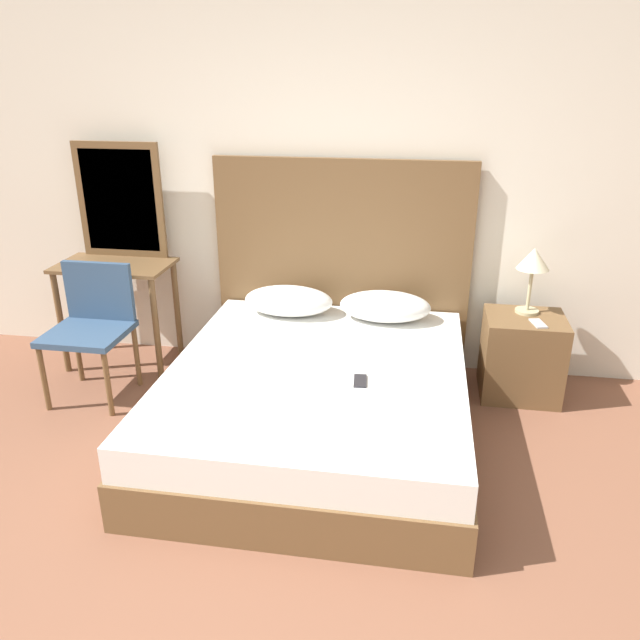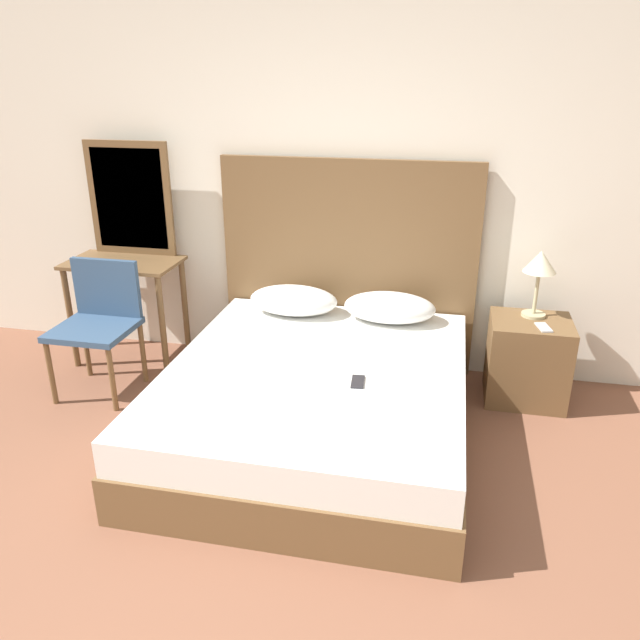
{
  "view_description": "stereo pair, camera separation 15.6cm",
  "coord_description": "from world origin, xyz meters",
  "px_view_note": "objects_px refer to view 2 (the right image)",
  "views": [
    {
      "loc": [
        0.63,
        -1.51,
        2.08
      ],
      "look_at": [
        0.08,
        1.8,
        0.72
      ],
      "focal_mm": 35.0,
      "sensor_mm": 36.0,
      "label": 1
    },
    {
      "loc": [
        0.79,
        -1.48,
        2.08
      ],
      "look_at": [
        0.08,
        1.8,
        0.72
      ],
      "focal_mm": 35.0,
      "sensor_mm": 36.0,
      "label": 2
    }
  ],
  "objects_px": {
    "vanity_desk": "(125,282)",
    "chair": "(99,317)",
    "phone_on_bed": "(358,382)",
    "nightstand": "(527,360)",
    "phone_on_nightstand": "(544,327)",
    "table_lamp": "(540,266)",
    "bed": "(316,402)"
  },
  "relations": [
    {
      "from": "vanity_desk",
      "to": "chair",
      "type": "height_order",
      "value": "chair"
    },
    {
      "from": "phone_on_bed",
      "to": "vanity_desk",
      "type": "distance_m",
      "value": 2.08
    },
    {
      "from": "chair",
      "to": "nightstand",
      "type": "bearing_deg",
      "value": 8.67
    },
    {
      "from": "phone_on_nightstand",
      "to": "chair",
      "type": "distance_m",
      "value": 2.9
    },
    {
      "from": "vanity_desk",
      "to": "phone_on_nightstand",
      "type": "bearing_deg",
      "value": -2.39
    },
    {
      "from": "nightstand",
      "to": "phone_on_nightstand",
      "type": "height_order",
      "value": "phone_on_nightstand"
    },
    {
      "from": "phone_on_bed",
      "to": "chair",
      "type": "bearing_deg",
      "value": 165.79
    },
    {
      "from": "phone_on_nightstand",
      "to": "phone_on_bed",
      "type": "bearing_deg",
      "value": -143.34
    },
    {
      "from": "phone_on_bed",
      "to": "table_lamp",
      "type": "xyz_separation_m",
      "value": [
        1.01,
        0.99,
        0.43
      ]
    },
    {
      "from": "vanity_desk",
      "to": "phone_on_bed",
      "type": "bearing_deg",
      "value": -25.89
    },
    {
      "from": "phone_on_bed",
      "to": "vanity_desk",
      "type": "bearing_deg",
      "value": 154.11
    },
    {
      "from": "nightstand",
      "to": "bed",
      "type": "bearing_deg",
      "value": -149.48
    },
    {
      "from": "chair",
      "to": "vanity_desk",
      "type": "bearing_deg",
      "value": 94.37
    },
    {
      "from": "phone_on_nightstand",
      "to": "vanity_desk",
      "type": "bearing_deg",
      "value": 177.61
    },
    {
      "from": "phone_on_nightstand",
      "to": "chair",
      "type": "bearing_deg",
      "value": -173.67
    },
    {
      "from": "nightstand",
      "to": "chair",
      "type": "xyz_separation_m",
      "value": [
        -2.83,
        -0.43,
        0.24
      ]
    },
    {
      "from": "nightstand",
      "to": "table_lamp",
      "type": "bearing_deg",
      "value": 82.51
    },
    {
      "from": "phone_on_nightstand",
      "to": "table_lamp",
      "type": "bearing_deg",
      "value": 102.21
    },
    {
      "from": "nightstand",
      "to": "vanity_desk",
      "type": "relative_size",
      "value": 0.7
    },
    {
      "from": "vanity_desk",
      "to": "chair",
      "type": "relative_size",
      "value": 0.91
    },
    {
      "from": "table_lamp",
      "to": "chair",
      "type": "bearing_deg",
      "value": -169.61
    },
    {
      "from": "phone_on_nightstand",
      "to": "nightstand",
      "type": "bearing_deg",
      "value": 116.33
    },
    {
      "from": "phone_on_nightstand",
      "to": "vanity_desk",
      "type": "xyz_separation_m",
      "value": [
        -2.92,
        0.12,
        0.05
      ]
    },
    {
      "from": "table_lamp",
      "to": "vanity_desk",
      "type": "height_order",
      "value": "table_lamp"
    },
    {
      "from": "table_lamp",
      "to": "chair",
      "type": "height_order",
      "value": "table_lamp"
    },
    {
      "from": "bed",
      "to": "table_lamp",
      "type": "bearing_deg",
      "value": 33.19
    },
    {
      "from": "table_lamp",
      "to": "chair",
      "type": "distance_m",
      "value": 2.92
    },
    {
      "from": "phone_on_bed",
      "to": "phone_on_nightstand",
      "type": "relative_size",
      "value": 0.96
    },
    {
      "from": "phone_on_bed",
      "to": "phone_on_nightstand",
      "type": "height_order",
      "value": "phone_on_nightstand"
    },
    {
      "from": "table_lamp",
      "to": "chair",
      "type": "relative_size",
      "value": 0.5
    },
    {
      "from": "phone_on_bed",
      "to": "table_lamp",
      "type": "bearing_deg",
      "value": 44.29
    },
    {
      "from": "bed",
      "to": "phone_on_nightstand",
      "type": "xyz_separation_m",
      "value": [
        1.32,
        0.63,
        0.34
      ]
    }
  ]
}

